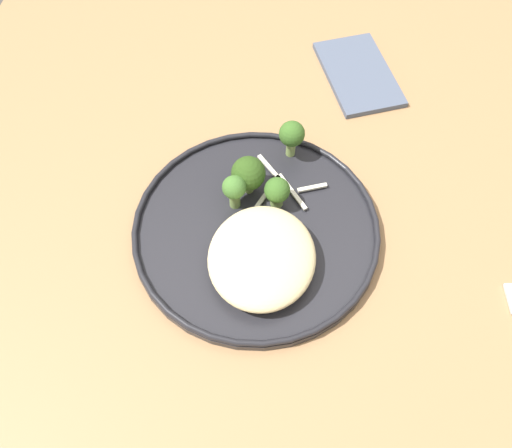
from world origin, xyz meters
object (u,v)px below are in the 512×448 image
object	(u,v)px
broccoli_floret_tall_stalk	(248,174)
broccoli_floret_beside_noodles	(234,189)
broccoli_floret_right_tilted	(277,191)
seared_scallop_large_seared	(256,243)
seared_scallop_rear_pale	(264,225)
seared_scallop_tilted_round	(278,280)
seared_scallop_tiny_bay	(261,261)
dinner_plate	(256,229)
seared_scallop_half_hidden	(245,274)
seared_scallop_center_golden	(249,292)
folded_napkin	(358,74)
broccoli_floret_front_edge	(292,135)

from	to	relation	value
broccoli_floret_tall_stalk	broccoli_floret_beside_noodles	bearing A→B (deg)	151.52
broccoli_floret_right_tilted	seared_scallop_large_seared	bearing A→B (deg)	166.19
seared_scallop_rear_pale	seared_scallop_tilted_round	distance (m)	0.07
broccoli_floret_beside_noodles	seared_scallop_tiny_bay	bearing A→B (deg)	-151.51
dinner_plate	broccoli_floret_tall_stalk	distance (m)	0.07
dinner_plate	seared_scallop_half_hidden	size ratio (longest dim) A/B	8.75
broccoli_floret_right_tilted	seared_scallop_center_golden	bearing A→B (deg)	172.96
seared_scallop_large_seared	seared_scallop_center_golden	distance (m)	0.06
seared_scallop_half_hidden	broccoli_floret_right_tilted	size ratio (longest dim) A/B	0.77
broccoli_floret_right_tilted	folded_napkin	world-z (taller)	broccoli_floret_right_tilted
seared_scallop_center_golden	broccoli_floret_beside_noodles	size ratio (longest dim) A/B	0.60
seared_scallop_center_golden	broccoli_floret_front_edge	bearing A→B (deg)	-6.70
seared_scallop_large_seared	folded_napkin	size ratio (longest dim) A/B	0.16
broccoli_floret_right_tilted	broccoli_floret_front_edge	xyz separation A→B (m)	(0.08, -0.01, 0.01)
broccoli_floret_right_tilted	broccoli_floret_front_edge	distance (m)	0.08
broccoli_floret_front_edge	broccoli_floret_beside_noodles	bearing A→B (deg)	146.58
broccoli_floret_front_edge	folded_napkin	size ratio (longest dim) A/B	0.36
seared_scallop_half_hidden	folded_napkin	distance (m)	0.37
seared_scallop_rear_pale	seared_scallop_large_seared	bearing A→B (deg)	167.24
seared_scallop_tilted_round	broccoli_floret_beside_noodles	xyz separation A→B (m)	(0.10, 0.06, 0.02)
dinner_plate	seared_scallop_tiny_bay	distance (m)	0.05
seared_scallop_tilted_round	seared_scallop_tiny_bay	bearing A→B (deg)	46.19
dinner_plate	broccoli_floret_tall_stalk	size ratio (longest dim) A/B	5.39
seared_scallop_half_hidden	broccoli_floret_right_tilted	xyz separation A→B (m)	(0.10, -0.02, 0.01)
seared_scallop_tiny_bay	broccoli_floret_beside_noodles	bearing A→B (deg)	28.49
seared_scallop_tiny_bay	seared_scallop_tilted_round	size ratio (longest dim) A/B	0.86
seared_scallop_rear_pale	dinner_plate	bearing A→B (deg)	84.54
seared_scallop_rear_pale	folded_napkin	size ratio (longest dim) A/B	0.20
seared_scallop_rear_pale	broccoli_floret_front_edge	size ratio (longest dim) A/B	0.57
seared_scallop_large_seared	broccoli_floret_front_edge	xyz separation A→B (m)	(0.14, -0.02, 0.02)
seared_scallop_large_seared	broccoli_floret_front_edge	size ratio (longest dim) A/B	0.44
seared_scallop_rear_pale	broccoli_floret_front_edge	xyz separation A→B (m)	(0.12, -0.02, 0.02)
seared_scallop_tiny_bay	seared_scallop_half_hidden	size ratio (longest dim) A/B	0.92
seared_scallop_rear_pale	broccoli_floret_right_tilted	distance (m)	0.04
seared_scallop_tilted_round	broccoli_floret_right_tilted	distance (m)	0.11
seared_scallop_half_hidden	dinner_plate	bearing A→B (deg)	-2.79
seared_scallop_half_hidden	broccoli_floret_beside_noodles	world-z (taller)	broccoli_floret_beside_noodles
seared_scallop_center_golden	broccoli_floret_front_edge	world-z (taller)	broccoli_floret_front_edge
broccoli_floret_front_edge	broccoli_floret_tall_stalk	bearing A→B (deg)	144.84
broccoli_floret_front_edge	folded_napkin	distance (m)	0.19
dinner_plate	broccoli_floret_right_tilted	bearing A→B (deg)	-26.90
dinner_plate	seared_scallop_rear_pale	bearing A→B (deg)	-95.46
seared_scallop_center_golden	folded_napkin	world-z (taller)	seared_scallop_center_golden
broccoli_floret_beside_noodles	broccoli_floret_right_tilted	xyz separation A→B (m)	(0.01, -0.05, -0.01)
seared_scallop_tiny_bay	folded_napkin	size ratio (longest dim) A/B	0.20
seared_scallop_tilted_round	broccoli_floret_front_edge	xyz separation A→B (m)	(0.19, 0.01, 0.02)
dinner_plate	seared_scallop_large_seared	distance (m)	0.03
seared_scallop_tilted_round	broccoli_floret_right_tilted	bearing A→B (deg)	7.76
seared_scallop_tiny_bay	broccoli_floret_front_edge	world-z (taller)	broccoli_floret_front_edge
broccoli_floret_right_tilted	broccoli_floret_front_edge	size ratio (longest dim) A/B	0.80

